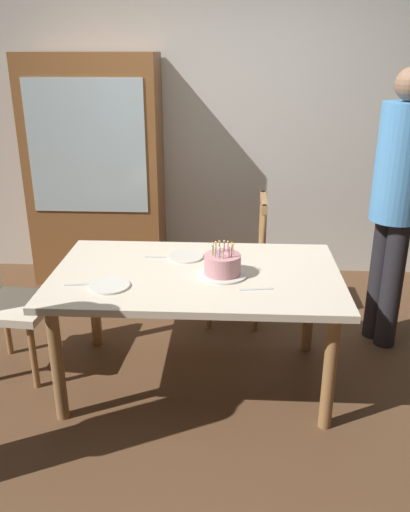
% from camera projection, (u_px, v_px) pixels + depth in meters
% --- Properties ---
extents(ground, '(6.40, 6.40, 0.00)m').
position_uv_depth(ground, '(197.00, 379.00, 3.28)').
color(ground, brown).
extents(back_wall, '(6.40, 0.10, 2.60)m').
position_uv_depth(back_wall, '(211.00, 126.00, 4.53)').
color(back_wall, beige).
rests_on(back_wall, ground).
extents(dining_table, '(1.65, 1.00, 0.73)m').
position_uv_depth(dining_table, '(196.00, 285.00, 3.05)').
color(dining_table, beige).
rests_on(dining_table, ground).
extents(birthday_cake, '(0.28, 0.28, 0.19)m').
position_uv_depth(birthday_cake, '(222.00, 266.00, 2.95)').
color(birthday_cake, silver).
rests_on(birthday_cake, dining_table).
extents(plate_near_celebrant, '(0.22, 0.22, 0.01)m').
position_uv_depth(plate_near_celebrant, '(109.00, 286.00, 2.83)').
color(plate_near_celebrant, silver).
rests_on(plate_near_celebrant, dining_table).
extents(plate_far_side, '(0.22, 0.22, 0.01)m').
position_uv_depth(plate_far_side, '(185.00, 257.00, 3.23)').
color(plate_far_side, silver).
rests_on(plate_far_side, dining_table).
extents(fork_near_celebrant, '(0.18, 0.04, 0.01)m').
position_uv_depth(fork_near_celebrant, '(81.00, 284.00, 2.85)').
color(fork_near_celebrant, silver).
rests_on(fork_near_celebrant, dining_table).
extents(fork_far_side, '(0.18, 0.02, 0.01)m').
position_uv_depth(fork_far_side, '(159.00, 257.00, 3.22)').
color(fork_far_side, silver).
rests_on(fork_far_side, dining_table).
extents(fork_near_guest, '(0.18, 0.04, 0.01)m').
position_uv_depth(fork_near_guest, '(256.00, 289.00, 2.79)').
color(fork_near_guest, silver).
rests_on(fork_near_guest, dining_table).
extents(chair_spindle_back, '(0.45, 0.45, 0.95)m').
position_uv_depth(chair_spindle_back, '(238.00, 262.00, 3.86)').
color(chair_spindle_back, beige).
rests_on(chair_spindle_back, ground).
extents(person_guest, '(0.32, 0.32, 1.83)m').
position_uv_depth(person_guest, '(397.00, 195.00, 3.35)').
color(person_guest, '#262328').
rests_on(person_guest, ground).
extents(china_cabinet, '(1.10, 0.45, 1.90)m').
position_uv_depth(china_cabinet, '(96.00, 172.00, 4.43)').
color(china_cabinet, brown).
rests_on(china_cabinet, ground).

